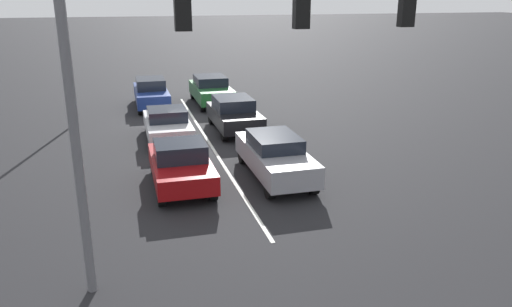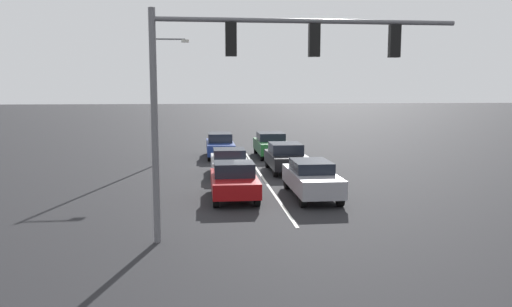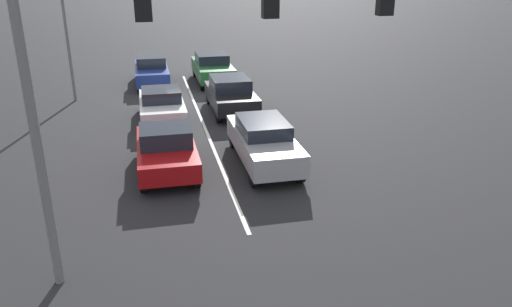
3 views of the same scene
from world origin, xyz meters
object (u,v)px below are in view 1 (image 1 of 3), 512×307
object	(u,v)px
car_black_leftlane_second	(234,114)
car_navy_midlane_third	(151,93)
car_silver_midlane_second	(167,124)
traffic_signal_gantry	(216,48)
car_gray_leftlane_front	(275,155)
car_maroon_midlane_front	(181,164)
street_lamp_right_shoulder	(73,32)
car_darkgreen_leftlane_third	(211,90)

from	to	relation	value
car_black_leftlane_second	car_navy_midlane_third	xyz separation A→B (m)	(3.35, -6.23, -0.00)
car_black_leftlane_second	car_navy_midlane_third	bearing A→B (deg)	-61.72
car_silver_midlane_second	traffic_signal_gantry	size ratio (longest dim) A/B	0.47
traffic_signal_gantry	car_silver_midlane_second	bearing A→B (deg)	-89.62
car_gray_leftlane_front	car_navy_midlane_third	size ratio (longest dim) A/B	0.99
car_maroon_midlane_front	car_navy_midlane_third	size ratio (longest dim) A/B	0.86
car_maroon_midlane_front	street_lamp_right_shoulder	size ratio (longest dim) A/B	0.54
car_maroon_midlane_front	car_silver_midlane_second	world-z (taller)	car_maroon_midlane_front
car_navy_midlane_third	car_silver_midlane_second	bearing A→B (deg)	91.76
car_gray_leftlane_front	car_navy_midlane_third	distance (m)	13.07
car_darkgreen_leftlane_third	street_lamp_right_shoulder	world-z (taller)	street_lamp_right_shoulder
car_gray_leftlane_front	car_black_leftlane_second	bearing A→B (deg)	-90.11
car_gray_leftlane_front	car_black_leftlane_second	distance (m)	6.41
car_maroon_midlane_front	traffic_signal_gantry	size ratio (longest dim) A/B	0.45
car_navy_midlane_third	street_lamp_right_shoulder	xyz separation A→B (m)	(3.61, 2.69, 3.58)
car_gray_leftlane_front	car_silver_midlane_second	distance (m)	6.52
car_gray_leftlane_front	car_darkgreen_leftlane_third	bearing A→B (deg)	-90.19
car_maroon_midlane_front	car_silver_midlane_second	size ratio (longest dim) A/B	0.96
car_gray_leftlane_front	car_navy_midlane_third	xyz separation A→B (m)	(3.34, -12.64, 0.01)
car_navy_midlane_third	traffic_signal_gantry	bearing A→B (deg)	90.91
car_silver_midlane_second	car_darkgreen_leftlane_third	world-z (taller)	car_darkgreen_leftlane_third
car_maroon_midlane_front	traffic_signal_gantry	xyz separation A→B (m)	(-0.20, 5.62, 4.33)
car_darkgreen_leftlane_third	traffic_signal_gantry	size ratio (longest dim) A/B	0.52
car_gray_leftlane_front	car_black_leftlane_second	size ratio (longest dim) A/B	1.11
car_gray_leftlane_front	traffic_signal_gantry	bearing A→B (deg)	61.44
traffic_signal_gantry	street_lamp_right_shoulder	bearing A→B (deg)	-75.94
car_gray_leftlane_front	traffic_signal_gantry	world-z (taller)	traffic_signal_gantry
car_darkgreen_leftlane_third	traffic_signal_gantry	world-z (taller)	traffic_signal_gantry
car_maroon_midlane_front	car_gray_leftlane_front	world-z (taller)	car_gray_leftlane_front
car_black_leftlane_second	street_lamp_right_shoulder	bearing A→B (deg)	-26.95
car_silver_midlane_second	car_darkgreen_leftlane_third	xyz separation A→B (m)	(-3.17, -6.75, 0.13)
car_silver_midlane_second	car_black_leftlane_second	size ratio (longest dim) A/B	1.00
car_gray_leftlane_front	car_black_leftlane_second	world-z (taller)	car_black_leftlane_second
car_darkgreen_leftlane_third	traffic_signal_gantry	bearing A→B (deg)	80.28
car_darkgreen_leftlane_third	car_gray_leftlane_front	bearing A→B (deg)	89.81
car_silver_midlane_second	car_navy_midlane_third	size ratio (longest dim) A/B	0.89
street_lamp_right_shoulder	car_gray_leftlane_front	bearing A→B (deg)	124.94
car_darkgreen_leftlane_third	car_silver_midlane_second	bearing A→B (deg)	64.84
car_silver_midlane_second	car_maroon_midlane_front	bearing A→B (deg)	88.76
car_gray_leftlane_front	car_darkgreen_leftlane_third	xyz separation A→B (m)	(-0.04, -12.47, 0.03)
car_darkgreen_leftlane_third	street_lamp_right_shoulder	size ratio (longest dim) A/B	0.62
car_gray_leftlane_front	traffic_signal_gantry	size ratio (longest dim) A/B	0.52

